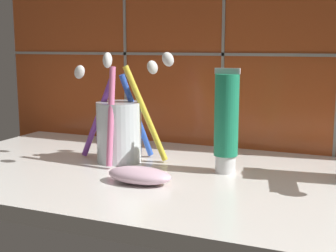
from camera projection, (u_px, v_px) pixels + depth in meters
sink_counter at (170, 180)px, 66.25cm from camera, size 75.58×39.46×2.00cm
tile_wall_backsplash at (214, 20)px, 80.45cm from camera, size 85.58×1.72×47.98cm
toothbrush_cup at (120, 128)px, 71.94cm from camera, size 16.83×11.77×17.08cm
toothpaste_tube at (226, 122)px, 65.13cm from camera, size 3.57×3.40×14.72cm
soap_bar at (140, 175)px, 60.91cm from camera, size 8.81×4.62×2.15cm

